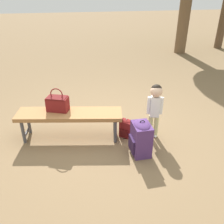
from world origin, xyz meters
TOP-DOWN VIEW (x-y plane):
  - ground_plane at (0.00, 0.00)m, footprint 40.00×40.00m
  - park_bench at (-0.54, 0.07)m, footprint 1.65×0.68m
  - handbag at (-0.70, 0.18)m, footprint 0.36×0.28m
  - child_standing at (0.75, -0.15)m, footprint 0.23×0.18m
  - backpack_large at (0.43, -0.53)m, footprint 0.29×0.33m
  - backpack_small at (0.33, -0.07)m, footprint 0.24×0.23m

SIDE VIEW (x-z plane):
  - ground_plane at x=0.00m, z-range 0.00..0.00m
  - backpack_small at x=0.33m, z-range 0.00..0.32m
  - backpack_large at x=0.43m, z-range 0.00..0.55m
  - park_bench at x=-0.54m, z-range 0.17..0.62m
  - handbag at x=-0.70m, z-range 0.39..0.76m
  - child_standing at x=0.75m, z-range 0.15..1.03m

